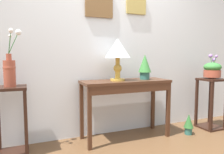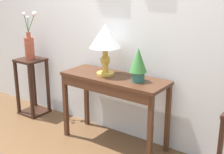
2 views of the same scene
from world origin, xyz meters
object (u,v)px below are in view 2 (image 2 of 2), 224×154
object	(u,v)px
potted_plant_on_console	(138,63)
flower_vase_tall_left	(29,44)
console_table	(113,87)
pedestal_stand_left	(33,87)
table_lamp	(105,39)

from	to	relation	value
potted_plant_on_console	flower_vase_tall_left	distance (m)	1.66
console_table	pedestal_stand_left	size ratio (longest dim) A/B	1.52
console_table	pedestal_stand_left	world-z (taller)	console_table
console_table	pedestal_stand_left	distance (m)	1.41
table_lamp	flower_vase_tall_left	world-z (taller)	flower_vase_tall_left
table_lamp	potted_plant_on_console	world-z (taller)	table_lamp
console_table	potted_plant_on_console	bearing A→B (deg)	5.02
console_table	flower_vase_tall_left	world-z (taller)	flower_vase_tall_left
table_lamp	console_table	bearing A→B (deg)	-11.68
console_table	potted_plant_on_console	distance (m)	0.42
potted_plant_on_console	pedestal_stand_left	world-z (taller)	potted_plant_on_console
potted_plant_on_console	pedestal_stand_left	bearing A→B (deg)	179.10
console_table	flower_vase_tall_left	bearing A→B (deg)	177.83
console_table	flower_vase_tall_left	xyz separation A→B (m)	(-1.37, 0.05, 0.29)
console_table	potted_plant_on_console	world-z (taller)	potted_plant_on_console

